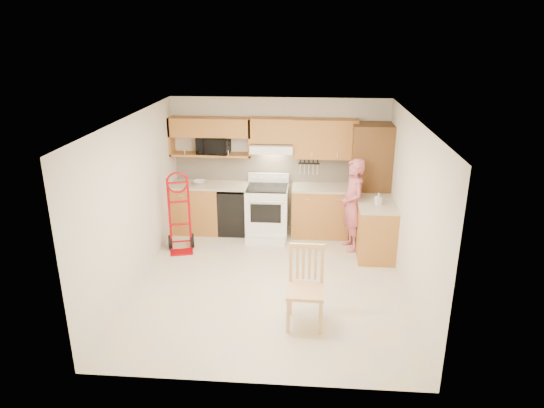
# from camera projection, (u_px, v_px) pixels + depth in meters

# --- Properties ---
(floor) EXTENTS (4.00, 4.50, 0.02)m
(floor) POSITION_uv_depth(u_px,v_px,m) (269.00, 283.00, 7.46)
(floor) COLOR beige
(floor) RESTS_ON ground
(ceiling) EXTENTS (4.00, 4.50, 0.02)m
(ceiling) POSITION_uv_depth(u_px,v_px,m) (269.00, 118.00, 6.61)
(ceiling) COLOR white
(ceiling) RESTS_ON ground
(wall_back) EXTENTS (4.00, 0.02, 2.50)m
(wall_back) POSITION_uv_depth(u_px,v_px,m) (279.00, 165.00, 9.16)
(wall_back) COLOR beige
(wall_back) RESTS_ON ground
(wall_front) EXTENTS (4.00, 0.02, 2.50)m
(wall_front) POSITION_uv_depth(u_px,v_px,m) (250.00, 282.00, 4.92)
(wall_front) COLOR beige
(wall_front) RESTS_ON ground
(wall_left) EXTENTS (0.02, 4.50, 2.50)m
(wall_left) POSITION_uv_depth(u_px,v_px,m) (133.00, 202.00, 7.18)
(wall_left) COLOR beige
(wall_left) RESTS_ON ground
(wall_right) EXTENTS (0.02, 4.50, 2.50)m
(wall_right) POSITION_uv_depth(u_px,v_px,m) (411.00, 210.00, 6.89)
(wall_right) COLOR beige
(wall_right) RESTS_ON ground
(backsplash) EXTENTS (3.92, 0.03, 0.55)m
(backsplash) POSITION_uv_depth(u_px,v_px,m) (279.00, 168.00, 9.15)
(backsplash) COLOR beige
(backsplash) RESTS_ON wall_back
(lower_cab_left) EXTENTS (0.90, 0.60, 0.90)m
(lower_cab_left) POSITION_uv_depth(u_px,v_px,m) (196.00, 208.00, 9.25)
(lower_cab_left) COLOR #AB7236
(lower_cab_left) RESTS_ON ground
(dishwasher) EXTENTS (0.60, 0.60, 0.85)m
(dishwasher) POSITION_uv_depth(u_px,v_px,m) (236.00, 211.00, 9.20)
(dishwasher) COLOR black
(dishwasher) RESTS_ON ground
(lower_cab_right) EXTENTS (1.14, 0.60, 0.90)m
(lower_cab_right) POSITION_uv_depth(u_px,v_px,m) (323.00, 212.00, 9.07)
(lower_cab_right) COLOR #AB7236
(lower_cab_right) RESTS_ON ground
(countertop_left) EXTENTS (1.50, 0.63, 0.04)m
(countertop_left) POSITION_uv_depth(u_px,v_px,m) (211.00, 185.00, 9.07)
(countertop_left) COLOR tan
(countertop_left) RESTS_ON lower_cab_left
(countertop_right) EXTENTS (1.14, 0.63, 0.04)m
(countertop_right) POSITION_uv_depth(u_px,v_px,m) (324.00, 188.00, 8.92)
(countertop_right) COLOR tan
(countertop_right) RESTS_ON lower_cab_right
(cab_return_right) EXTENTS (0.60, 1.00, 0.90)m
(cab_return_right) POSITION_uv_depth(u_px,v_px,m) (375.00, 230.00, 8.26)
(cab_return_right) COLOR #AB7236
(cab_return_right) RESTS_ON ground
(countertop_return) EXTENTS (0.63, 1.00, 0.04)m
(countertop_return) POSITION_uv_depth(u_px,v_px,m) (377.00, 204.00, 8.10)
(countertop_return) COLOR tan
(countertop_return) RESTS_ON cab_return_right
(pantry_tall) EXTENTS (0.70, 0.60, 2.10)m
(pantry_tall) POSITION_uv_depth(u_px,v_px,m) (369.00, 182.00, 8.81)
(pantry_tall) COLOR brown
(pantry_tall) RESTS_ON ground
(upper_cab_left) EXTENTS (1.50, 0.33, 0.34)m
(upper_cab_left) POSITION_uv_depth(u_px,v_px,m) (210.00, 127.00, 8.84)
(upper_cab_left) COLOR #AB7236
(upper_cab_left) RESTS_ON wall_back
(upper_shelf_mw) EXTENTS (1.50, 0.33, 0.04)m
(upper_shelf_mw) POSITION_uv_depth(u_px,v_px,m) (211.00, 154.00, 9.01)
(upper_shelf_mw) COLOR #AB7236
(upper_shelf_mw) RESTS_ON wall_back
(upper_cab_center) EXTENTS (0.76, 0.33, 0.44)m
(upper_cab_center) POSITION_uv_depth(u_px,v_px,m) (272.00, 130.00, 8.77)
(upper_cab_center) COLOR #AB7236
(upper_cab_center) RESTS_ON wall_back
(upper_cab_right) EXTENTS (1.14, 0.33, 0.70)m
(upper_cab_right) POSITION_uv_depth(u_px,v_px,m) (325.00, 139.00, 8.74)
(upper_cab_right) COLOR #AB7236
(upper_cab_right) RESTS_ON wall_back
(range_hood) EXTENTS (0.76, 0.46, 0.14)m
(range_hood) POSITION_uv_depth(u_px,v_px,m) (272.00, 148.00, 8.81)
(range_hood) COLOR white
(range_hood) RESTS_ON wall_back
(knife_strip) EXTENTS (0.40, 0.05, 0.29)m
(knife_strip) POSITION_uv_depth(u_px,v_px,m) (309.00, 167.00, 9.07)
(knife_strip) COLOR black
(knife_strip) RESTS_ON backsplash
(microwave) EXTENTS (0.61, 0.44, 0.32)m
(microwave) POSITION_uv_depth(u_px,v_px,m) (213.00, 145.00, 8.95)
(microwave) COLOR black
(microwave) RESTS_ON upper_shelf_mw
(range) EXTENTS (0.76, 1.00, 1.12)m
(range) POSITION_uv_depth(u_px,v_px,m) (267.00, 208.00, 8.96)
(range) COLOR white
(range) RESTS_ON ground
(person) EXTENTS (0.53, 0.67, 1.63)m
(person) POSITION_uv_depth(u_px,v_px,m) (353.00, 205.00, 8.35)
(person) COLOR #BA5661
(person) RESTS_ON ground
(hand_truck) EXTENTS (0.61, 0.58, 1.28)m
(hand_truck) POSITION_uv_depth(u_px,v_px,m) (180.00, 216.00, 8.33)
(hand_truck) COLOR #A7020A
(hand_truck) RESTS_ON ground
(dining_chair) EXTENTS (0.48, 0.53, 1.05)m
(dining_chair) POSITION_uv_depth(u_px,v_px,m) (305.00, 288.00, 6.24)
(dining_chair) COLOR #E2AE81
(dining_chair) RESTS_ON ground
(soap_bottle) EXTENTS (0.12, 0.12, 0.20)m
(soap_bottle) POSITION_uv_depth(u_px,v_px,m) (378.00, 199.00, 7.98)
(soap_bottle) COLOR white
(soap_bottle) RESTS_ON countertop_return
(bowl) EXTENTS (0.26, 0.26, 0.06)m
(bowl) POSITION_uv_depth(u_px,v_px,m) (200.00, 182.00, 9.07)
(bowl) COLOR white
(bowl) RESTS_ON countertop_left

